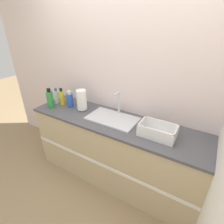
# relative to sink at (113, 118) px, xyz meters

# --- Properties ---
(ground_plane) EXTENTS (12.00, 12.00, 0.00)m
(ground_plane) POSITION_rel_sink_xyz_m (0.03, -0.30, -0.91)
(ground_plane) COLOR #937A56
(wall_back) EXTENTS (4.51, 0.06, 2.60)m
(wall_back) POSITION_rel_sink_xyz_m (0.03, 0.29, 0.39)
(wall_back) COLOR silver
(wall_back) RESTS_ON ground_plane
(counter_cabinet) EXTENTS (2.14, 0.58, 0.89)m
(counter_cabinet) POSITION_rel_sink_xyz_m (0.03, -0.02, -0.46)
(counter_cabinet) COLOR tan
(counter_cabinet) RESTS_ON ground_plane
(sink) EXTENTS (0.58, 0.35, 0.30)m
(sink) POSITION_rel_sink_xyz_m (0.00, 0.00, 0.00)
(sink) COLOR silver
(sink) RESTS_ON counter_cabinet
(paper_towel_roll) EXTENTS (0.13, 0.13, 0.27)m
(paper_towel_roll) POSITION_rel_sink_xyz_m (-0.46, 0.01, 0.12)
(paper_towel_roll) COLOR #4C4C51
(paper_towel_roll) RESTS_ON counter_cabinet
(dish_rack) EXTENTS (0.36, 0.21, 0.13)m
(dish_rack) POSITION_rel_sink_xyz_m (0.55, -0.06, 0.03)
(dish_rack) COLOR white
(dish_rack) RESTS_ON counter_cabinet
(bottle_green) EXTENTS (0.09, 0.09, 0.26)m
(bottle_green) POSITION_rel_sink_xyz_m (-0.87, -0.15, 0.10)
(bottle_green) COLOR #2D8C3D
(bottle_green) RESTS_ON counter_cabinet
(bottle_blue) EXTENTS (0.09, 0.09, 0.22)m
(bottle_blue) POSITION_rel_sink_xyz_m (-0.66, 0.01, 0.08)
(bottle_blue) COLOR #2D56B7
(bottle_blue) RESTS_ON counter_cabinet
(bottle_yellow) EXTENTS (0.07, 0.07, 0.23)m
(bottle_yellow) POSITION_rel_sink_xyz_m (-0.81, 0.01, 0.08)
(bottle_yellow) COLOR yellow
(bottle_yellow) RESTS_ON counter_cabinet
(bottle_clear) EXTENTS (0.06, 0.06, 0.21)m
(bottle_clear) POSITION_rel_sink_xyz_m (-0.91, 0.00, 0.08)
(bottle_clear) COLOR silver
(bottle_clear) RESTS_ON counter_cabinet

